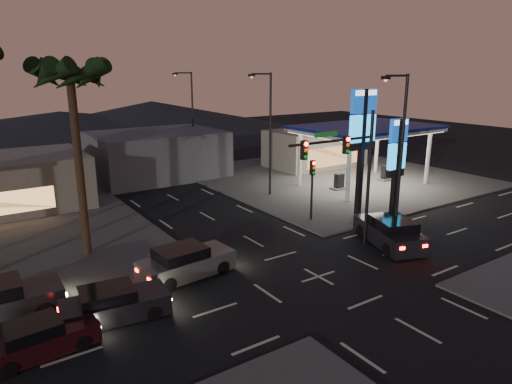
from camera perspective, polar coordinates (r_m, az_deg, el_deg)
ground at (r=23.87m, az=7.81°, el=-10.44°), size 140.00×140.00×0.00m
corner_lot_ne at (r=45.34m, az=9.52°, el=1.89°), size 24.00×24.00×0.12m
gas_station at (r=41.71m, az=13.62°, el=7.56°), size 12.20×8.20×5.47m
convenience_store at (r=49.90m, az=7.35°, el=5.45°), size 10.00×6.00×4.00m
pylon_sign_tall at (r=31.71m, az=13.17°, el=7.74°), size 2.20×0.35×9.00m
pylon_sign_short at (r=33.19m, az=17.22°, el=4.73°), size 1.60×0.35×7.00m
traffic_signal_mast at (r=26.10m, az=11.50°, el=3.73°), size 6.10×0.39×8.00m
pedestal_signal at (r=31.30m, az=7.05°, el=1.46°), size 0.32×0.39×4.30m
streetlight_near at (r=27.62m, az=17.47°, el=4.98°), size 2.14×0.25×10.00m
streetlight_mid at (r=37.03m, az=1.54°, el=8.06°), size 2.14×0.25×10.00m
streetlight_far at (r=49.03m, az=-8.14°, el=9.63°), size 2.14×0.25×10.00m
palm_a at (r=26.02m, az=-22.15°, el=12.24°), size 4.41×4.41×10.86m
building_far_mid at (r=45.77m, az=-12.28°, el=4.62°), size 12.00×9.00×4.40m
hill_right at (r=81.82m, az=-12.84°, el=9.27°), size 50.00×50.00×5.00m
hill_center at (r=77.72m, az=-23.24°, el=7.77°), size 60.00×60.00×4.00m
car_lane_a_front at (r=20.60m, az=-17.35°, el=-13.28°), size 4.62×2.30×1.46m
car_lane_a_mid at (r=19.39m, az=-25.52°, el=-16.23°), size 4.17×2.00×1.32m
car_lane_b_front at (r=23.67m, az=-8.80°, el=-8.71°), size 5.09×2.45×1.61m
suv_station at (r=28.55m, az=16.40°, el=-4.84°), size 3.80×5.60×1.73m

